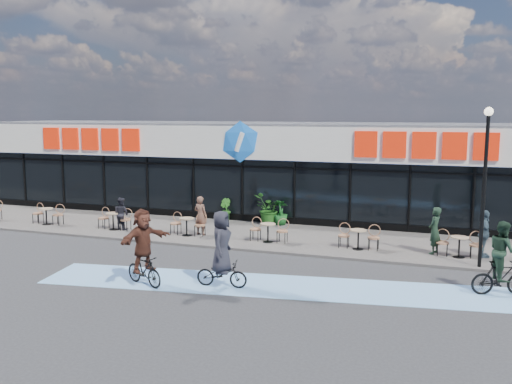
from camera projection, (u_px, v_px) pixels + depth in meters
ground at (174, 261)px, 18.86m from camera, size 120.00×120.00×0.00m
sidewalk at (223, 233)px, 23.07m from camera, size 44.00×5.00×0.10m
bike_lane at (270, 285)px, 16.18m from camera, size 14.17×4.13×0.01m
building at (262, 167)px, 27.82m from camera, size 30.60×6.57×4.75m
lamp_post at (485, 174)px, 17.36m from camera, size 0.28×0.28×5.20m
bistro_set_1 at (48, 214)px, 24.55m from camera, size 1.54×0.62×0.90m
bistro_set_2 at (114, 219)px, 23.44m from camera, size 1.54×0.62×0.90m
bistro_set_3 at (188, 224)px, 22.32m from camera, size 1.54×0.62×0.90m
bistro_set_4 at (269, 230)px, 21.21m from camera, size 1.54×0.62×0.90m
bistro_set_5 at (359, 237)px, 20.10m from camera, size 1.54×0.62×0.90m
bistro_set_6 at (459, 244)px, 18.98m from camera, size 1.54×0.62×0.90m
potted_plant_left at (225, 210)px, 25.30m from camera, size 0.74×0.72×1.04m
potted_plant_mid at (268, 209)px, 24.46m from camera, size 1.39×1.50×1.38m
potted_plant_right at (281, 212)px, 24.36m from camera, size 0.65×0.65×1.15m
patron_left at (201, 215)px, 22.35m from camera, size 0.65×0.50×1.62m
patron_right at (121, 213)px, 23.37m from camera, size 0.78×0.67×1.40m
pedestrian_a at (435, 230)px, 19.34m from camera, size 0.59×0.72×1.70m
pedestrian_b at (484, 234)px, 18.88m from camera, size 0.56×1.03×1.67m
cyclist_a at (222, 255)px, 15.93m from camera, size 1.58×0.95×2.29m
cyclist_b at (502, 263)px, 15.23m from camera, size 1.72×0.98×2.14m
cyclist_c at (143, 248)px, 16.05m from camera, size 1.61×1.82×2.33m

